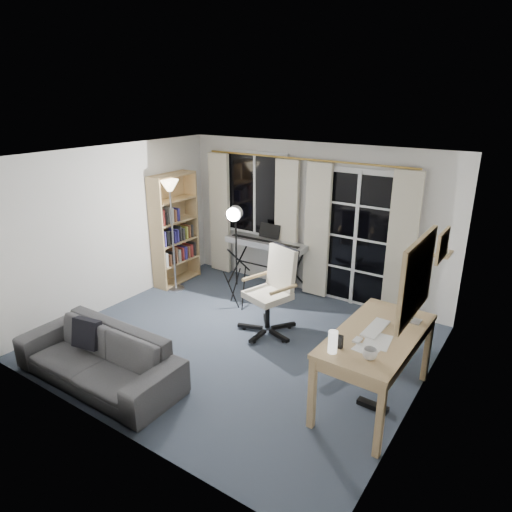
% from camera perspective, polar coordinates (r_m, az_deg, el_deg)
% --- Properties ---
extents(floor, '(4.50, 4.00, 0.02)m').
position_cam_1_polar(floor, '(6.09, -2.23, -10.80)').
color(floor, '#384352').
rests_on(floor, ground).
extents(window, '(1.20, 0.08, 1.40)m').
position_cam_1_polar(window, '(7.63, -0.02, 7.76)').
color(window, white).
rests_on(window, floor).
extents(french_door, '(1.32, 0.09, 2.11)m').
position_cam_1_polar(french_door, '(6.94, 12.41, 2.02)').
color(french_door, white).
rests_on(french_door, floor).
extents(curtains, '(3.60, 0.07, 2.13)m').
position_cam_1_polar(curtains, '(7.19, 5.61, 3.59)').
color(curtains, gold).
rests_on(curtains, floor).
extents(bookshelf, '(0.30, 0.87, 1.86)m').
position_cam_1_polar(bookshelf, '(7.77, -10.35, 2.96)').
color(bookshelf, tan).
rests_on(bookshelf, floor).
extents(torchiere_lamp, '(0.38, 0.38, 1.83)m').
position_cam_1_polar(torchiere_lamp, '(7.27, -10.63, 6.57)').
color(torchiere_lamp, '#B2B2B7').
rests_on(torchiere_lamp, floor).
extents(keyboard_piano, '(1.40, 0.69, 1.01)m').
position_cam_1_polar(keyboard_piano, '(7.40, 1.25, 1.47)').
color(keyboard_piano, black).
rests_on(keyboard_piano, floor).
extents(studio_light, '(0.36, 0.36, 1.61)m').
position_cam_1_polar(studio_light, '(6.53, -2.65, 3.81)').
color(studio_light, black).
rests_on(studio_light, floor).
extents(office_chair, '(0.81, 0.81, 1.17)m').
position_cam_1_polar(office_chair, '(6.09, 2.45, -3.42)').
color(office_chair, black).
rests_on(office_chair, floor).
extents(desk, '(0.80, 1.53, 0.81)m').
position_cam_1_polar(desk, '(4.84, 14.88, -10.34)').
color(desk, tan).
rests_on(desk, floor).
extents(monitor, '(0.20, 0.59, 0.51)m').
position_cam_1_polar(monitor, '(5.00, 19.16, -4.54)').
color(monitor, silver).
rests_on(monitor, desk).
extents(desk_clutter, '(0.49, 0.92, 1.03)m').
position_cam_1_polar(desk_clutter, '(4.70, 12.95, -12.19)').
color(desk_clutter, white).
rests_on(desk_clutter, desk).
extents(mug, '(0.14, 0.11, 0.13)m').
position_cam_1_polar(mug, '(4.31, 14.05, -11.64)').
color(mug, silver).
rests_on(mug, desk).
extents(wall_mirror, '(0.04, 0.94, 0.74)m').
position_cam_1_polar(wall_mirror, '(4.26, 19.44, -2.55)').
color(wall_mirror, tan).
rests_on(wall_mirror, floor).
extents(framed_print, '(0.03, 0.42, 0.32)m').
position_cam_1_polar(framed_print, '(5.07, 22.29, 1.23)').
color(framed_print, tan).
rests_on(framed_print, floor).
extents(wall_shelf, '(0.16, 0.30, 0.18)m').
position_cam_1_polar(wall_shelf, '(5.61, 22.48, 0.82)').
color(wall_shelf, tan).
rests_on(wall_shelf, floor).
extents(sofa, '(2.03, 0.61, 0.79)m').
position_cam_1_polar(sofa, '(5.45, -19.27, -10.99)').
color(sofa, '#333336').
rests_on(sofa, floor).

